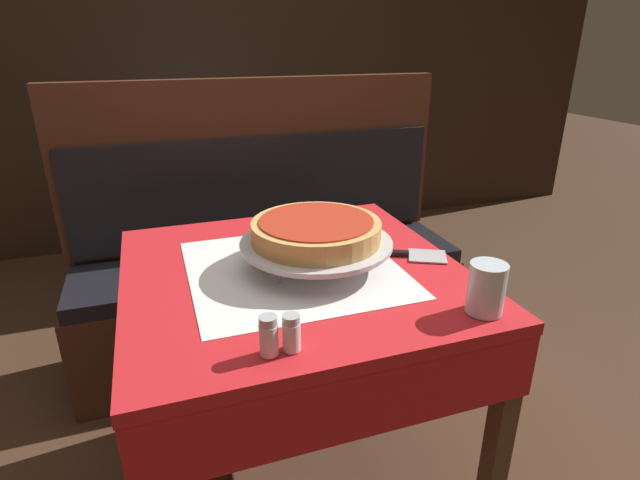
% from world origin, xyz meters
% --- Properties ---
extents(ground_plane, '(14.00, 14.00, 0.00)m').
position_xyz_m(ground_plane, '(0.00, 0.00, 0.00)').
color(ground_plane, '#472D1E').
extents(dining_table_front, '(0.86, 0.86, 0.74)m').
position_xyz_m(dining_table_front, '(0.00, 0.00, 0.63)').
color(dining_table_front, red).
rests_on(dining_table_front, ground_plane).
extents(dining_table_rear, '(0.74, 0.74, 0.75)m').
position_xyz_m(dining_table_rear, '(-0.01, 1.70, 0.64)').
color(dining_table_rear, '#194799').
rests_on(dining_table_rear, ground_plane).
extents(booth_bench, '(1.58, 0.44, 1.15)m').
position_xyz_m(booth_bench, '(0.10, 0.75, 0.34)').
color(booth_bench, '#4C2819').
rests_on(booth_bench, ground_plane).
extents(back_wall_panel, '(6.00, 0.04, 2.40)m').
position_xyz_m(back_wall_panel, '(0.00, 2.22, 1.20)').
color(back_wall_panel, black).
rests_on(back_wall_panel, ground_plane).
extents(pizza_pan_stand, '(0.39, 0.39, 0.07)m').
position_xyz_m(pizza_pan_stand, '(0.06, -0.01, 0.80)').
color(pizza_pan_stand, '#ADADB2').
rests_on(pizza_pan_stand, dining_table_front).
extents(deep_dish_pizza, '(0.33, 0.33, 0.06)m').
position_xyz_m(deep_dish_pizza, '(0.06, -0.01, 0.84)').
color(deep_dish_pizza, tan).
rests_on(deep_dish_pizza, pizza_pan_stand).
extents(pizza_server, '(0.24, 0.16, 0.01)m').
position_xyz_m(pizza_server, '(0.31, -0.02, 0.75)').
color(pizza_server, '#BCBCC1').
rests_on(pizza_server, dining_table_front).
extents(water_glass_near, '(0.08, 0.08, 0.11)m').
position_xyz_m(water_glass_near, '(0.33, -0.35, 0.80)').
color(water_glass_near, silver).
rests_on(water_glass_near, dining_table_front).
extents(salt_shaker, '(0.04, 0.04, 0.08)m').
position_xyz_m(salt_shaker, '(-0.15, -0.35, 0.78)').
color(salt_shaker, silver).
rests_on(salt_shaker, dining_table_front).
extents(pepper_shaker, '(0.04, 0.04, 0.08)m').
position_xyz_m(pepper_shaker, '(-0.10, -0.35, 0.78)').
color(pepper_shaker, silver).
rests_on(pepper_shaker, dining_table_front).
extents(condiment_caddy, '(0.13, 0.13, 0.18)m').
position_xyz_m(condiment_caddy, '(-0.02, 1.68, 0.80)').
color(condiment_caddy, black).
rests_on(condiment_caddy, dining_table_rear).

